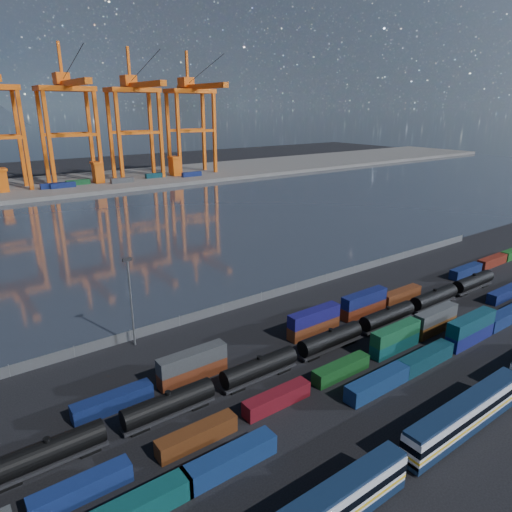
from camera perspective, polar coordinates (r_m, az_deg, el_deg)
ground at (r=82.92m, az=12.60°, el=-11.89°), size 700.00×700.00×0.00m
harbor_water at (r=165.97m, az=-15.49°, el=3.28°), size 700.00×700.00×0.00m
far_quay at (r=264.93m, az=-23.88°, el=8.03°), size 700.00×70.00×2.00m
passenger_train at (r=68.80m, az=24.65°, el=-17.71°), size 75.48×2.90×4.97m
container_row_south at (r=71.78m, az=13.77°, el=-15.52°), size 140.84×2.46×5.25m
container_row_mid at (r=83.52m, az=16.15°, el=-10.73°), size 140.49×2.22×4.73m
container_row_north at (r=97.16m, az=13.51°, el=-6.03°), size 127.31×2.32×4.93m
tanker_string at (r=77.53m, az=5.13°, el=-11.98°), size 122.03×2.91×4.16m
waterfront_fence at (r=100.75m, az=0.67°, el=-5.15°), size 160.12×0.12×2.20m
yard_light_mast at (r=82.67m, az=-15.39°, el=-5.02°), size 1.60×0.40×16.60m
gantry_cranes at (r=253.65m, az=-26.50°, el=17.02°), size 202.31×52.43×70.99m
quay_containers at (r=248.35m, az=-25.65°, el=7.75°), size 172.58×10.99×2.60m
straddle_carriers at (r=253.77m, az=-24.11°, el=9.18°), size 140.00×7.00×11.10m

